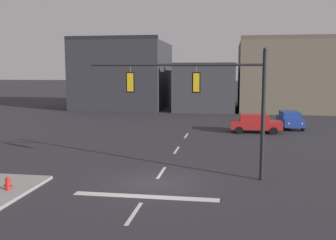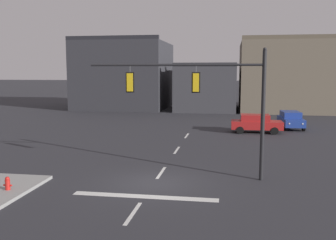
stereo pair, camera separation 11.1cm
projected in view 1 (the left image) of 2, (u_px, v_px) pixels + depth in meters
name	position (u px, v px, depth m)	size (l,w,h in m)	color
ground_plane	(154.00, 183.00, 18.65)	(400.00, 400.00, 0.00)	#2B2B30
stop_bar_paint	(145.00, 197.00, 16.69)	(6.40, 0.50, 0.01)	silver
lane_centreline	(161.00, 173.00, 20.61)	(0.16, 26.40, 0.01)	silver
signal_mast_near_side	(210.00, 93.00, 18.98)	(8.63, 0.75, 6.53)	black
car_lot_nearside	(255.00, 123.00, 33.88)	(4.48, 1.97, 1.61)	#A81E1E
car_lot_middle	(290.00, 119.00, 36.42)	(2.13, 4.54, 1.61)	navy
fire_hydrant	(8.00, 186.00, 17.12)	(0.40, 0.30, 0.75)	red
building_row	(203.00, 78.00, 54.70)	(35.62, 12.94, 9.96)	#2D2D33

